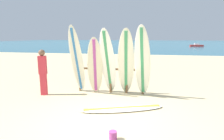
{
  "coord_description": "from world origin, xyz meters",
  "views": [
    {
      "loc": [
        0.93,
        -4.18,
        2.13
      ],
      "look_at": [
        -0.34,
        2.93,
        0.82
      ],
      "focal_mm": 29.9,
      "sensor_mm": 36.0,
      "label": 1
    }
  ],
  "objects_px": {
    "surfboard_leaning_left": "(95,66)",
    "surfboard_lying_on_sand": "(122,108)",
    "beachgoer_standing": "(43,70)",
    "small_boat_offshore": "(197,45)",
    "surfboard_leaning_center": "(126,63)",
    "sand_bucket": "(113,135)",
    "surfboard_leaning_far_left": "(77,61)",
    "surfboard_leaning_center_left": "(108,62)",
    "surfboard_rack": "(111,76)",
    "surfboard_leaning_center_right": "(142,62)"
  },
  "relations": [
    {
      "from": "surfboard_leaning_far_left",
      "to": "surfboard_leaning_center_left",
      "type": "relative_size",
      "value": 1.04
    },
    {
      "from": "surfboard_leaning_center_left",
      "to": "beachgoer_standing",
      "type": "height_order",
      "value": "surfboard_leaning_center_left"
    },
    {
      "from": "surfboard_leaning_center_right",
      "to": "surfboard_lying_on_sand",
      "type": "relative_size",
      "value": 1.01
    },
    {
      "from": "surfboard_leaning_far_left",
      "to": "surfboard_leaning_left",
      "type": "height_order",
      "value": "surfboard_leaning_far_left"
    },
    {
      "from": "surfboard_leaning_far_left",
      "to": "surfboard_leaning_center_right",
      "type": "distance_m",
      "value": 2.35
    },
    {
      "from": "surfboard_rack",
      "to": "surfboard_leaning_far_left",
      "type": "relative_size",
      "value": 1.01
    },
    {
      "from": "surfboard_leaning_center_left",
      "to": "small_boat_offshore",
      "type": "height_order",
      "value": "surfboard_leaning_center_left"
    },
    {
      "from": "surfboard_lying_on_sand",
      "to": "small_boat_offshore",
      "type": "height_order",
      "value": "small_boat_offshore"
    },
    {
      "from": "small_boat_offshore",
      "to": "surfboard_rack",
      "type": "bearing_deg",
      "value": -108.59
    },
    {
      "from": "sand_bucket",
      "to": "surfboard_leaning_center_right",
      "type": "bearing_deg",
      "value": 80.09
    },
    {
      "from": "surfboard_leaning_center",
      "to": "small_boat_offshore",
      "type": "height_order",
      "value": "surfboard_leaning_center"
    },
    {
      "from": "surfboard_leaning_center",
      "to": "surfboard_leaning_left",
      "type": "bearing_deg",
      "value": -179.9
    },
    {
      "from": "beachgoer_standing",
      "to": "surfboard_leaning_far_left",
      "type": "bearing_deg",
      "value": 14.76
    },
    {
      "from": "surfboard_leaning_center_left",
      "to": "surfboard_leaning_center",
      "type": "xyz_separation_m",
      "value": [
        0.66,
        -0.01,
        -0.0
      ]
    },
    {
      "from": "surfboard_rack",
      "to": "surfboard_leaning_left",
      "type": "relative_size",
      "value": 1.2
    },
    {
      "from": "surfboard_leaning_center_left",
      "to": "sand_bucket",
      "type": "xyz_separation_m",
      "value": [
        0.7,
        -2.97,
        -1.12
      ]
    },
    {
      "from": "surfboard_leaning_left",
      "to": "surfboard_leaning_center",
      "type": "height_order",
      "value": "surfboard_leaning_center"
    },
    {
      "from": "sand_bucket",
      "to": "surfboard_leaning_far_left",
      "type": "bearing_deg",
      "value": 122.53
    },
    {
      "from": "surfboard_leaning_left",
      "to": "surfboard_leaning_far_left",
      "type": "bearing_deg",
      "value": -172.12
    },
    {
      "from": "surfboard_lying_on_sand",
      "to": "surfboard_leaning_center_left",
      "type": "bearing_deg",
      "value": 117.85
    },
    {
      "from": "surfboard_lying_on_sand",
      "to": "surfboard_leaning_center",
      "type": "bearing_deg",
      "value": 91.94
    },
    {
      "from": "beachgoer_standing",
      "to": "small_boat_offshore",
      "type": "xyz_separation_m",
      "value": [
        14.16,
        35.83,
        -0.66
      ]
    },
    {
      "from": "surfboard_leaning_left",
      "to": "surfboard_leaning_center_left",
      "type": "distance_m",
      "value": 0.5
    },
    {
      "from": "sand_bucket",
      "to": "small_boat_offshore",
      "type": "bearing_deg",
      "value": 73.81
    },
    {
      "from": "surfboard_leaning_far_left",
      "to": "small_boat_offshore",
      "type": "bearing_deg",
      "value": 69.94
    },
    {
      "from": "surfboard_rack",
      "to": "surfboard_leaning_center_left",
      "type": "relative_size",
      "value": 1.06
    },
    {
      "from": "surfboard_leaning_left",
      "to": "surfboard_rack",
      "type": "bearing_deg",
      "value": 32.41
    },
    {
      "from": "surfboard_leaning_center_left",
      "to": "small_boat_offshore",
      "type": "relative_size",
      "value": 0.9
    },
    {
      "from": "surfboard_leaning_center_right",
      "to": "small_boat_offshore",
      "type": "relative_size",
      "value": 0.94
    },
    {
      "from": "surfboard_leaning_center_right",
      "to": "surfboard_leaning_left",
      "type": "bearing_deg",
      "value": -179.6
    },
    {
      "from": "surfboard_rack",
      "to": "beachgoer_standing",
      "type": "distance_m",
      "value": 2.48
    },
    {
      "from": "surfboard_leaning_center_left",
      "to": "surfboard_rack",
      "type": "bearing_deg",
      "value": 82.21
    },
    {
      "from": "surfboard_leaning_left",
      "to": "surfboard_lying_on_sand",
      "type": "relative_size",
      "value": 0.85
    },
    {
      "from": "surfboard_rack",
      "to": "sand_bucket",
      "type": "xyz_separation_m",
      "value": [
        0.66,
        -3.28,
        -0.54
      ]
    },
    {
      "from": "surfboard_leaning_center_right",
      "to": "beachgoer_standing",
      "type": "height_order",
      "value": "surfboard_leaning_center_right"
    },
    {
      "from": "surfboard_rack",
      "to": "sand_bucket",
      "type": "distance_m",
      "value": 3.39
    },
    {
      "from": "surfboard_rack",
      "to": "sand_bucket",
      "type": "bearing_deg",
      "value": -78.6
    },
    {
      "from": "surfboard_leaning_far_left",
      "to": "surfboard_leaning_center_right",
      "type": "height_order",
      "value": "surfboard_leaning_far_left"
    },
    {
      "from": "surfboard_rack",
      "to": "surfboard_leaning_center_right",
      "type": "bearing_deg",
      "value": -14.98
    },
    {
      "from": "surfboard_lying_on_sand",
      "to": "beachgoer_standing",
      "type": "relative_size",
      "value": 1.5
    },
    {
      "from": "surfboard_leaning_center_right",
      "to": "surfboard_lying_on_sand",
      "type": "xyz_separation_m",
      "value": [
        -0.52,
        -1.32,
        -1.23
      ]
    },
    {
      "from": "surfboard_leaning_center_left",
      "to": "surfboard_lying_on_sand",
      "type": "relative_size",
      "value": 0.97
    },
    {
      "from": "surfboard_leaning_left",
      "to": "surfboard_leaning_center_right",
      "type": "xyz_separation_m",
      "value": [
        1.7,
        0.01,
        0.2
      ]
    },
    {
      "from": "surfboard_leaning_far_left",
      "to": "surfboard_lying_on_sand",
      "type": "xyz_separation_m",
      "value": [
        1.82,
        -1.22,
        -1.23
      ]
    },
    {
      "from": "surfboard_leaning_center_left",
      "to": "beachgoer_standing",
      "type": "xyz_separation_m",
      "value": [
        -2.31,
        -0.42,
        -0.29
      ]
    },
    {
      "from": "surfboard_leaning_center",
      "to": "sand_bucket",
      "type": "height_order",
      "value": "surfboard_leaning_center"
    },
    {
      "from": "surfboard_rack",
      "to": "sand_bucket",
      "type": "height_order",
      "value": "surfboard_rack"
    },
    {
      "from": "surfboard_leaning_left",
      "to": "beachgoer_standing",
      "type": "xyz_separation_m",
      "value": [
        -1.84,
        -0.4,
        -0.14
      ]
    },
    {
      "from": "surfboard_leaning_center_right",
      "to": "sand_bucket",
      "type": "height_order",
      "value": "surfboard_leaning_center_right"
    },
    {
      "from": "surfboard_leaning_left",
      "to": "surfboard_lying_on_sand",
      "type": "bearing_deg",
      "value": -48.14
    }
  ]
}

